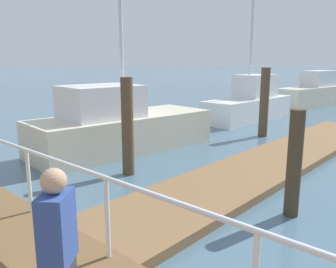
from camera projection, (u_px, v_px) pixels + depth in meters
floating_dock at (277, 160)px, 9.89m from camera, size 14.00×2.00×0.18m
boardwalk_railing at (27, 161)px, 5.60m from camera, size 0.06×24.32×1.08m
dock_piling_0 at (294, 164)px, 6.36m from camera, size 0.27×0.27×2.00m
dock_piling_1 at (264, 102)px, 13.17m from camera, size 0.34×0.34×2.59m
dock_piling_3 at (72, 132)px, 10.32m from camera, size 0.25×0.25×1.54m
dock_piling_4 at (128, 127)px, 8.69m from camera, size 0.30×0.30×2.45m
moored_boat_2 at (313, 92)px, 22.24m from camera, size 5.99×2.40×2.21m
moored_boat_3 at (250, 103)px, 17.02m from camera, size 5.54×1.86×8.38m
moored_boat_4 at (119, 126)px, 11.11m from camera, size 6.10×2.82×7.56m
pedestrian_2 at (59, 257)px, 2.93m from camera, size 0.42×0.40×1.61m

